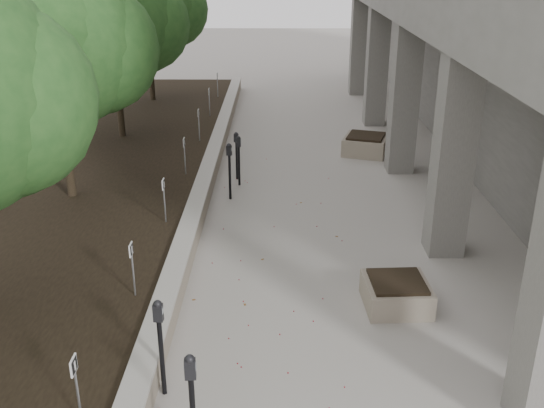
{
  "coord_description": "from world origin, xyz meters",
  "views": [
    {
      "loc": [
        0.02,
        -5.36,
        5.71
      ],
      "look_at": [
        -0.1,
        6.14,
        0.96
      ],
      "focal_mm": 40.66,
      "sensor_mm": 36.0,
      "label": 1
    }
  ],
  "objects_px": {
    "parking_meter_1": "(161,348)",
    "parking_meter_3": "(230,172)",
    "crabapple_tree_4": "(114,46)",
    "parking_meter_5": "(237,156)",
    "crabapple_tree_3": "(57,79)",
    "planter_back": "(365,144)",
    "crabapple_tree_5": "(148,26)",
    "planter_front": "(396,293)",
    "parking_meter_4": "(239,161)"
  },
  "relations": [
    {
      "from": "parking_meter_1",
      "to": "planter_back",
      "type": "height_order",
      "value": "parking_meter_1"
    },
    {
      "from": "parking_meter_1",
      "to": "parking_meter_4",
      "type": "relative_size",
      "value": 1.12
    },
    {
      "from": "parking_meter_5",
      "to": "planter_front",
      "type": "distance_m",
      "value": 7.13
    },
    {
      "from": "crabapple_tree_5",
      "to": "parking_meter_3",
      "type": "height_order",
      "value": "crabapple_tree_5"
    },
    {
      "from": "parking_meter_1",
      "to": "parking_meter_4",
      "type": "distance_m",
      "value": 8.25
    },
    {
      "from": "crabapple_tree_5",
      "to": "parking_meter_5",
      "type": "height_order",
      "value": "crabapple_tree_5"
    },
    {
      "from": "crabapple_tree_5",
      "to": "parking_meter_3",
      "type": "distance_m",
      "value": 10.19
    },
    {
      "from": "crabapple_tree_4",
      "to": "parking_meter_1",
      "type": "height_order",
      "value": "crabapple_tree_4"
    },
    {
      "from": "parking_meter_5",
      "to": "planter_front",
      "type": "height_order",
      "value": "parking_meter_5"
    },
    {
      "from": "parking_meter_5",
      "to": "planter_back",
      "type": "height_order",
      "value": "parking_meter_5"
    },
    {
      "from": "crabapple_tree_3",
      "to": "planter_front",
      "type": "xyz_separation_m",
      "value": [
        6.87,
        -4.14,
        -2.87
      ]
    },
    {
      "from": "crabapple_tree_3",
      "to": "planter_front",
      "type": "height_order",
      "value": "crabapple_tree_3"
    },
    {
      "from": "crabapple_tree_4",
      "to": "parking_meter_3",
      "type": "height_order",
      "value": "crabapple_tree_4"
    },
    {
      "from": "crabapple_tree_4",
      "to": "planter_front",
      "type": "relative_size",
      "value": 5.02
    },
    {
      "from": "planter_back",
      "to": "planter_front",
      "type": "bearing_deg",
      "value": -93.91
    },
    {
      "from": "crabapple_tree_4",
      "to": "planter_back",
      "type": "height_order",
      "value": "crabapple_tree_4"
    },
    {
      "from": "crabapple_tree_3",
      "to": "parking_meter_3",
      "type": "xyz_separation_m",
      "value": [
        3.64,
        0.8,
        -2.4
      ]
    },
    {
      "from": "crabapple_tree_4",
      "to": "crabapple_tree_5",
      "type": "xyz_separation_m",
      "value": [
        0.0,
        5.0,
        0.0
      ]
    },
    {
      "from": "planter_front",
      "to": "crabapple_tree_3",
      "type": "bearing_deg",
      "value": 148.92
    },
    {
      "from": "crabapple_tree_3",
      "to": "parking_meter_1",
      "type": "height_order",
      "value": "crabapple_tree_3"
    },
    {
      "from": "crabapple_tree_5",
      "to": "planter_back",
      "type": "height_order",
      "value": "crabapple_tree_5"
    },
    {
      "from": "crabapple_tree_3",
      "to": "planter_back",
      "type": "distance_m",
      "value": 9.17
    },
    {
      "from": "crabapple_tree_5",
      "to": "planter_front",
      "type": "distance_m",
      "value": 15.98
    },
    {
      "from": "parking_meter_3",
      "to": "planter_front",
      "type": "relative_size",
      "value": 1.33
    },
    {
      "from": "parking_meter_5",
      "to": "planter_back",
      "type": "bearing_deg",
      "value": 50.47
    },
    {
      "from": "crabapple_tree_3",
      "to": "parking_meter_5",
      "type": "bearing_deg",
      "value": 31.09
    },
    {
      "from": "crabapple_tree_5",
      "to": "parking_meter_3",
      "type": "xyz_separation_m",
      "value": [
        3.64,
        -9.2,
        -2.4
      ]
    },
    {
      "from": "crabapple_tree_3",
      "to": "parking_meter_4",
      "type": "height_order",
      "value": "crabapple_tree_3"
    },
    {
      "from": "crabapple_tree_4",
      "to": "planter_front",
      "type": "height_order",
      "value": "crabapple_tree_4"
    },
    {
      "from": "crabapple_tree_3",
      "to": "parking_meter_3",
      "type": "bearing_deg",
      "value": 12.32
    },
    {
      "from": "crabapple_tree_5",
      "to": "planter_back",
      "type": "relative_size",
      "value": 4.37
    },
    {
      "from": "parking_meter_1",
      "to": "parking_meter_3",
      "type": "height_order",
      "value": "parking_meter_1"
    },
    {
      "from": "crabapple_tree_4",
      "to": "parking_meter_4",
      "type": "bearing_deg",
      "value": -40.3
    },
    {
      "from": "parking_meter_4",
      "to": "planter_front",
      "type": "height_order",
      "value": "parking_meter_4"
    },
    {
      "from": "crabapple_tree_5",
      "to": "parking_meter_4",
      "type": "distance_m",
      "value": 9.39
    },
    {
      "from": "parking_meter_5",
      "to": "parking_meter_4",
      "type": "bearing_deg",
      "value": -59.79
    },
    {
      "from": "planter_back",
      "to": "crabapple_tree_3",
      "type": "bearing_deg",
      "value": -148.75
    },
    {
      "from": "crabapple_tree_3",
      "to": "parking_meter_5",
      "type": "distance_m",
      "value": 4.99
    },
    {
      "from": "planter_front",
      "to": "parking_meter_4",
      "type": "bearing_deg",
      "value": 117.38
    },
    {
      "from": "crabapple_tree_3",
      "to": "planter_back",
      "type": "relative_size",
      "value": 4.37
    },
    {
      "from": "crabapple_tree_4",
      "to": "parking_meter_5",
      "type": "height_order",
      "value": "crabapple_tree_4"
    },
    {
      "from": "parking_meter_5",
      "to": "planter_back",
      "type": "xyz_separation_m",
      "value": [
        3.75,
        2.29,
        -0.36
      ]
    },
    {
      "from": "parking_meter_3",
      "to": "parking_meter_5",
      "type": "xyz_separation_m",
      "value": [
        0.08,
        1.44,
        -0.07
      ]
    },
    {
      "from": "parking_meter_4",
      "to": "parking_meter_5",
      "type": "distance_m",
      "value": 0.48
    },
    {
      "from": "parking_meter_1",
      "to": "parking_meter_3",
      "type": "xyz_separation_m",
      "value": [
        0.39,
        7.25,
        -0.03
      ]
    },
    {
      "from": "crabapple_tree_3",
      "to": "parking_meter_1",
      "type": "bearing_deg",
      "value": -63.29
    },
    {
      "from": "crabapple_tree_4",
      "to": "planter_back",
      "type": "xyz_separation_m",
      "value": [
        7.46,
        -0.47,
        -2.83
      ]
    },
    {
      "from": "parking_meter_1",
      "to": "parking_meter_5",
      "type": "xyz_separation_m",
      "value": [
        0.46,
        8.7,
        -0.1
      ]
    },
    {
      "from": "crabapple_tree_3",
      "to": "parking_meter_3",
      "type": "distance_m",
      "value": 4.43
    },
    {
      "from": "parking_meter_5",
      "to": "crabapple_tree_4",
      "type": "bearing_deg",
      "value": 162.44
    }
  ]
}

